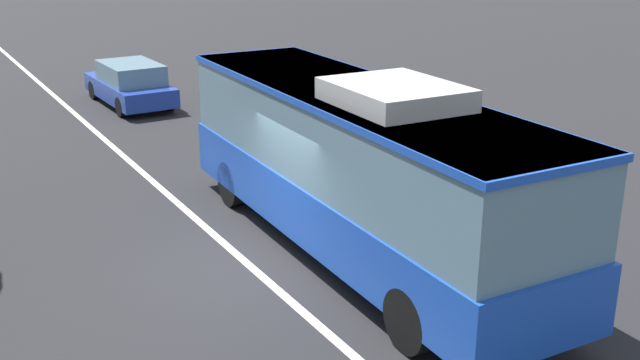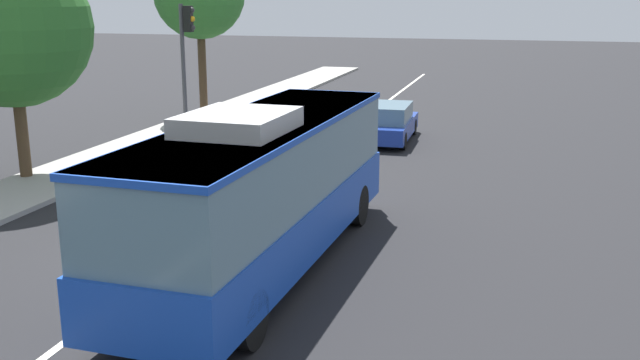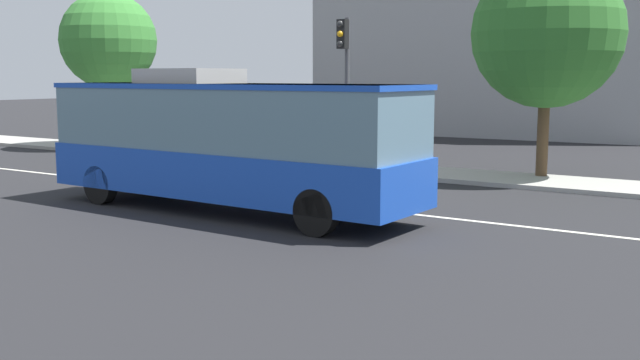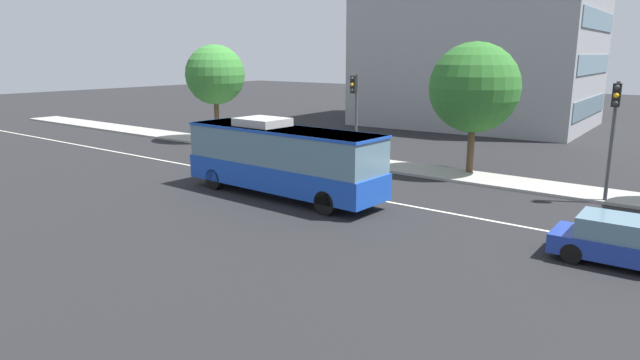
{
  "view_description": "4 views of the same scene",
  "coord_description": "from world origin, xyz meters",
  "views": [
    {
      "loc": [
        -11.54,
        5.24,
        6.0
      ],
      "look_at": [
        0.54,
        -1.84,
        1.16
      ],
      "focal_mm": 42.59,
      "sensor_mm": 36.0,
      "label": 1
    },
    {
      "loc": [
        -13.9,
        -7.01,
        5.57
      ],
      "look_at": [
        1.8,
        -2.55,
        1.36
      ],
      "focal_mm": 40.7,
      "sensor_mm": 36.0,
      "label": 2
    },
    {
      "loc": [
        11.0,
        -15.7,
        3.29
      ],
      "look_at": [
        2.22,
        -2.05,
        0.98
      ],
      "focal_mm": 41.29,
      "sensor_mm": 36.0,
      "label": 3
    },
    {
      "loc": [
        15.64,
        -20.19,
        6.28
      ],
      "look_at": [
        1.53,
        -1.83,
        0.99
      ],
      "focal_mm": 30.92,
      "sensor_mm": 36.0,
      "label": 4
    }
  ],
  "objects": [
    {
      "name": "traffic_light_mid_block",
      "position": [
        -1.74,
        5.66,
        3.56
      ],
      "size": [
        0.33,
        0.62,
        5.2
      ],
      "rotation": [
        0.0,
        0.0,
        -1.6
      ],
      "color": "#47474C",
      "rests_on": "ground_plane"
    },
    {
      "name": "street_tree_kerbside_left",
      "position": [
        -15.06,
        7.3,
        4.83
      ],
      "size": [
        4.29,
        4.29,
        7.0
      ],
      "color": "#4C3823",
      "rests_on": "ground_plane"
    },
    {
      "name": "transit_bus",
      "position": [
        -0.49,
        -2.01,
        1.81
      ],
      "size": [
        10.08,
        2.84,
        3.46
      ],
      "rotation": [
        0.0,
        0.0,
        -0.03
      ],
      "color": "#1947B7",
      "rests_on": "ground_plane"
    },
    {
      "name": "sedan_red",
      "position": [
        -7.54,
        4.05,
        0.72
      ],
      "size": [
        4.54,
        1.91,
        1.46
      ],
      "rotation": [
        0.0,
        0.0,
        3.12
      ],
      "color": "#B21919",
      "rests_on": "ground_plane"
    },
    {
      "name": "lane_centre_line",
      "position": [
        0.0,
        0.0,
        0.01
      ],
      "size": [
        76.0,
        0.16,
        0.01
      ],
      "primitive_type": "cube",
      "color": "silver",
      "rests_on": "ground_plane"
    },
    {
      "name": "ground_plane",
      "position": [
        0.0,
        0.0,
        0.0
      ],
      "size": [
        160.0,
        160.0,
        0.0
      ],
      "primitive_type": "plane",
      "color": "black"
    },
    {
      "name": "street_tree_kerbside_right",
      "position": [
        4.41,
        7.57,
        4.6
      ],
      "size": [
        4.68,
        4.68,
        6.95
      ],
      "color": "#4C3823",
      "rests_on": "ground_plane"
    },
    {
      "name": "sidewalk_kerb",
      "position": [
        0.0,
        6.63,
        0.07
      ],
      "size": [
        80.0,
        2.76,
        0.14
      ],
      "primitive_type": "cube",
      "color": "#9E9B93",
      "rests_on": "ground_plane"
    }
  ]
}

